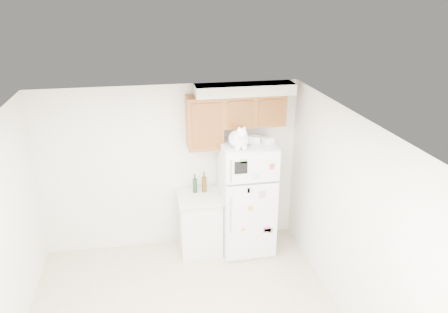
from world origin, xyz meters
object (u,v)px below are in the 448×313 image
object	(u,v)px
storage_box_front	(268,140)
bottle_amber	(204,182)
refrigerator	(247,198)
bottle_green	(195,183)
base_counter	(200,223)
cat	(239,139)
storage_box_back	(254,139)

from	to	relation	value
storage_box_front	bottle_amber	world-z (taller)	storage_box_front
refrigerator	bottle_green	distance (m)	0.79
base_counter	cat	distance (m)	1.49
cat	refrigerator	bearing A→B (deg)	43.51
storage_box_front	cat	bearing A→B (deg)	179.05
storage_box_back	base_counter	bearing A→B (deg)	-161.08
base_counter	bottle_amber	size ratio (longest dim) A/B	2.90
base_counter	bottle_green	bearing A→B (deg)	114.66
bottle_green	bottle_amber	world-z (taller)	bottle_amber
refrigerator	base_counter	bearing A→B (deg)	173.91
base_counter	storage_box_front	size ratio (longest dim) A/B	6.13
refrigerator	storage_box_front	world-z (taller)	storage_box_front
base_counter	bottle_amber	xyz separation A→B (m)	(0.09, 0.11, 0.62)
storage_box_front	bottle_green	xyz separation A→B (m)	(-1.02, 0.23, -0.68)
storage_box_back	storage_box_front	world-z (taller)	storage_box_back
refrigerator	storage_box_front	xyz separation A→B (m)	(0.28, -0.04, 0.89)
storage_box_front	bottle_green	size ratio (longest dim) A/B	0.51
cat	storage_box_front	xyz separation A→B (m)	(0.43, 0.10, -0.09)
base_counter	bottle_green	xyz separation A→B (m)	(-0.05, 0.11, 0.60)
storage_box_front	bottle_amber	xyz separation A→B (m)	(-0.88, 0.23, -0.67)
bottle_green	bottle_amber	size ratio (longest dim) A/B	0.92
refrigerator	base_counter	world-z (taller)	refrigerator
base_counter	storage_box_back	distance (m)	1.51
base_counter	bottle_amber	world-z (taller)	bottle_amber
base_counter	storage_box_back	world-z (taller)	storage_box_back
bottle_green	storage_box_back	bearing A→B (deg)	-10.77
bottle_green	bottle_amber	xyz separation A→B (m)	(0.14, -0.00, 0.01)
base_counter	cat	bearing A→B (deg)	-22.09
base_counter	storage_box_back	bearing A→B (deg)	-3.81
base_counter	bottle_amber	distance (m)	0.63
storage_box_front	storage_box_back	bearing A→B (deg)	146.00
base_counter	bottle_green	world-z (taller)	bottle_green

